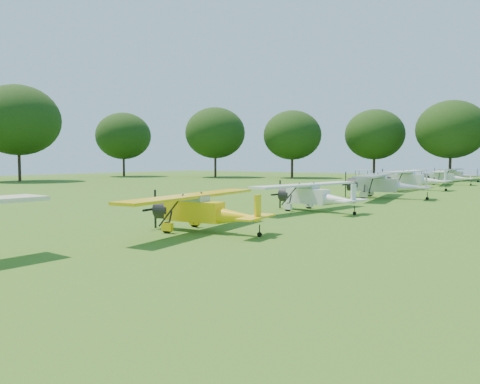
{
  "coord_description": "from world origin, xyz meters",
  "views": [
    {
      "loc": [
        15.38,
        -24.9,
        3.31
      ],
      "look_at": [
        -0.82,
        -2.84,
        1.4
      ],
      "focal_mm": 35.0,
      "sensor_mm": 36.0,
      "label": 1
    }
  ],
  "objects_px": {
    "aircraft_2": "(202,208)",
    "aircraft_4": "(383,183)",
    "golf_cart": "(363,179)",
    "aircraft_6": "(445,176)",
    "aircraft_7": "(455,174)",
    "aircraft_5": "(412,178)",
    "aircraft_3": "(313,194)"
  },
  "relations": [
    {
      "from": "aircraft_3",
      "to": "aircraft_6",
      "type": "height_order",
      "value": "aircraft_6"
    },
    {
      "from": "aircraft_3",
      "to": "golf_cart",
      "type": "xyz_separation_m",
      "value": [
        -10.15,
        33.96,
        -0.47
      ]
    },
    {
      "from": "aircraft_2",
      "to": "aircraft_6",
      "type": "xyz_separation_m",
      "value": [
        -0.55,
        48.78,
        0.06
      ]
    },
    {
      "from": "aircraft_2",
      "to": "aircraft_5",
      "type": "distance_m",
      "value": 36.26
    },
    {
      "from": "aircraft_3",
      "to": "aircraft_6",
      "type": "distance_m",
      "value": 38.09
    },
    {
      "from": "aircraft_3",
      "to": "golf_cart",
      "type": "height_order",
      "value": "golf_cart"
    },
    {
      "from": "aircraft_2",
      "to": "golf_cart",
      "type": "height_order",
      "value": "golf_cart"
    },
    {
      "from": "aircraft_2",
      "to": "aircraft_7",
      "type": "height_order",
      "value": "aircraft_7"
    },
    {
      "from": "aircraft_5",
      "to": "aircraft_3",
      "type": "bearing_deg",
      "value": -87.15
    },
    {
      "from": "golf_cart",
      "to": "aircraft_4",
      "type": "bearing_deg",
      "value": -60.7
    },
    {
      "from": "aircraft_6",
      "to": "aircraft_7",
      "type": "relative_size",
      "value": 0.97
    },
    {
      "from": "aircraft_3",
      "to": "aircraft_4",
      "type": "relative_size",
      "value": 0.85
    },
    {
      "from": "aircraft_2",
      "to": "aircraft_6",
      "type": "relative_size",
      "value": 0.95
    },
    {
      "from": "aircraft_7",
      "to": "golf_cart",
      "type": "distance_m",
      "value": 17.28
    },
    {
      "from": "aircraft_3",
      "to": "aircraft_7",
      "type": "bearing_deg",
      "value": 100.16
    },
    {
      "from": "aircraft_7",
      "to": "golf_cart",
      "type": "xyz_separation_m",
      "value": [
        -8.45,
        -15.06,
        -0.54
      ]
    },
    {
      "from": "golf_cart",
      "to": "aircraft_3",
      "type": "bearing_deg",
      "value": -69.73
    },
    {
      "from": "aircraft_4",
      "to": "aircraft_6",
      "type": "relative_size",
      "value": 1.14
    },
    {
      "from": "aircraft_2",
      "to": "aircraft_3",
      "type": "bearing_deg",
      "value": 81.53
    },
    {
      "from": "aircraft_5",
      "to": "aircraft_7",
      "type": "relative_size",
      "value": 1.1
    },
    {
      "from": "aircraft_5",
      "to": "golf_cart",
      "type": "distance_m",
      "value": 12.27
    },
    {
      "from": "golf_cart",
      "to": "aircraft_7",
      "type": "bearing_deg",
      "value": 64.33
    },
    {
      "from": "aircraft_2",
      "to": "aircraft_7",
      "type": "relative_size",
      "value": 0.92
    },
    {
      "from": "aircraft_4",
      "to": "aircraft_2",
      "type": "bearing_deg",
      "value": -100.5
    },
    {
      "from": "aircraft_2",
      "to": "aircraft_3",
      "type": "distance_m",
      "value": 10.7
    },
    {
      "from": "aircraft_3",
      "to": "aircraft_5",
      "type": "bearing_deg",
      "value": 100.96
    },
    {
      "from": "aircraft_5",
      "to": "aircraft_6",
      "type": "bearing_deg",
      "value": 87.39
    },
    {
      "from": "aircraft_2",
      "to": "aircraft_4",
      "type": "bearing_deg",
      "value": 81.45
    },
    {
      "from": "aircraft_7",
      "to": "golf_cart",
      "type": "height_order",
      "value": "aircraft_7"
    },
    {
      "from": "aircraft_2",
      "to": "golf_cart",
      "type": "xyz_separation_m",
      "value": [
        -10.04,
        44.66,
        -0.44
      ]
    },
    {
      "from": "aircraft_2",
      "to": "aircraft_5",
      "type": "height_order",
      "value": "aircraft_5"
    },
    {
      "from": "aircraft_3",
      "to": "aircraft_4",
      "type": "distance_m",
      "value": 12.5
    }
  ]
}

